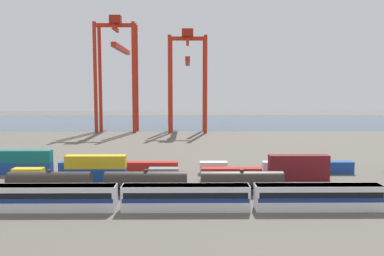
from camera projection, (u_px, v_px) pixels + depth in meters
ground_plane at (175, 149)px, 123.40m from camera, size 420.00×420.00×0.00m
harbour_water at (181, 121)px, 229.46m from camera, size 400.00×110.00×0.01m
passenger_train at (186, 196)px, 61.68m from camera, size 60.38×3.14×3.90m
freight_tank_row at (146, 183)px, 70.88m from camera, size 48.32×2.97×4.43m
shipping_container_0 at (28, 175)px, 81.27m from camera, size 6.04×2.44×2.60m
shipping_container_1 at (96, 174)px, 81.41m from camera, size 12.10×2.44×2.60m
shipping_container_2 at (96, 162)px, 81.16m from camera, size 12.10×2.44×2.60m
shipping_container_3 at (164, 174)px, 81.55m from camera, size 6.04×2.44×2.60m
shipping_container_4 at (231, 174)px, 81.69m from camera, size 12.10×2.44×2.60m
shipping_container_5 at (298, 174)px, 81.83m from camera, size 12.10×2.44×2.60m
shipping_container_6 at (299, 161)px, 81.58m from camera, size 12.10×2.44×2.60m
shipping_container_7 at (24, 168)px, 88.07m from camera, size 12.10×2.44×2.60m
shipping_container_8 at (24, 156)px, 87.82m from camera, size 12.10×2.44×2.60m
shipping_container_9 at (87, 168)px, 88.21m from camera, size 12.10×2.44×2.60m
shipping_container_10 at (151, 168)px, 88.35m from camera, size 12.10×2.44×2.60m
shipping_container_11 at (213, 168)px, 88.49m from camera, size 6.04×2.44×2.60m
shipping_container_12 at (276, 167)px, 88.64m from camera, size 6.04×2.44×2.60m
shipping_container_13 at (339, 167)px, 88.78m from camera, size 6.04×2.44×2.60m
gantry_crane_west at (118, 62)px, 174.60m from camera, size 17.58×41.37×49.24m
gantry_crane_central at (188, 70)px, 174.65m from camera, size 16.42×36.86×43.74m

